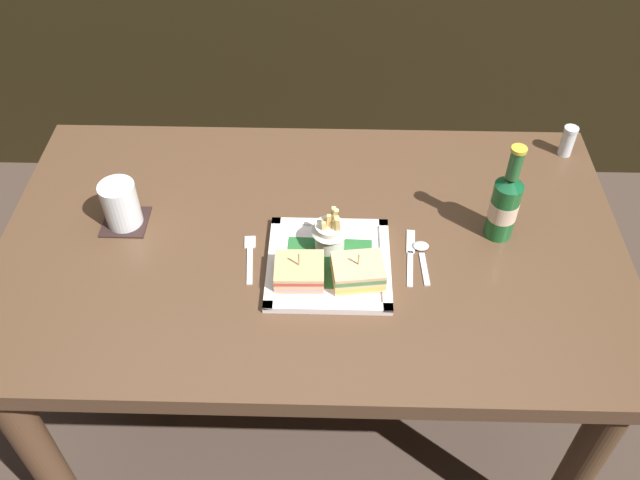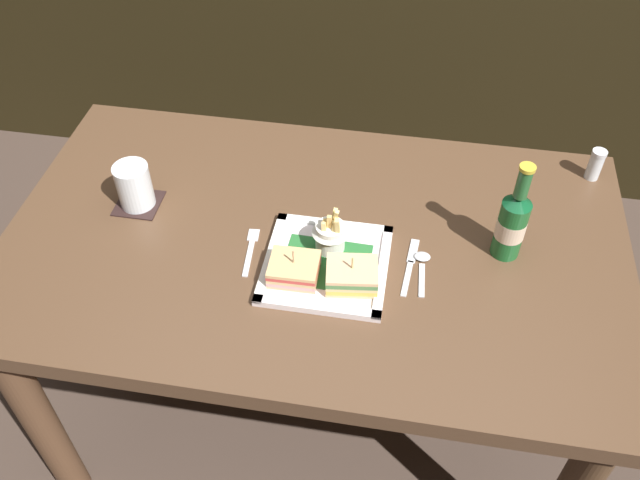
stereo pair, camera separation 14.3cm
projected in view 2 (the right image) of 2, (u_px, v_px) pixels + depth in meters
The scene contains 13 objects.
ground_plane at pixel (316, 412), 2.02m from camera, with size 6.00×6.00×0.00m, color #44352C.
dining_table at pixel (314, 274), 1.57m from camera, with size 1.37×0.82×0.74m.
square_plate at pixel (326, 265), 1.43m from camera, with size 0.26×0.26×0.02m.
sandwich_half_left at pixel (294, 269), 1.39m from camera, with size 0.10×0.09×0.07m.
sandwich_half_right at pixel (352, 276), 1.37m from camera, with size 0.11×0.10×0.08m.
fries_cup at pixel (330, 233), 1.42m from camera, with size 0.08×0.08×0.11m.
beer_bottle at pixel (512, 223), 1.40m from camera, with size 0.06×0.06×0.24m.
drink_coaster at pixel (139, 203), 1.57m from camera, with size 0.10×0.10×0.00m, color black.
water_glass at pixel (135, 188), 1.53m from camera, with size 0.08×0.08×0.11m.
fork at pixel (251, 249), 1.47m from camera, with size 0.03×0.14×0.00m.
knife at pixel (410, 263), 1.44m from camera, with size 0.03×0.17×0.00m.
spoon at pixel (422, 262), 1.43m from camera, with size 0.04×0.12×0.01m.
salt_shaker at pixel (595, 166), 1.61m from camera, with size 0.04×0.04×0.08m.
Camera 2 is at (0.19, -1.02, 1.80)m, focal length 37.93 mm.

